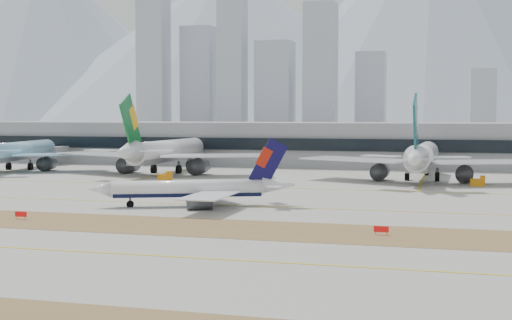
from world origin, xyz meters
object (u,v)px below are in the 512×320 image
(widebody_korean, at_px, (18,152))
(widebody_eva, at_px, (165,153))
(widebody_cathay, at_px, (422,158))
(taxiing_airliner, at_px, (195,190))
(terminal, at_px, (335,144))

(widebody_korean, relative_size, widebody_eva, 0.89)
(widebody_korean, height_order, widebody_cathay, widebody_cathay)
(taxiing_airliner, height_order, widebody_eva, widebody_eva)
(widebody_korean, bearing_deg, terminal, -69.95)
(taxiing_airliner, distance_m, widebody_eva, 78.74)
(widebody_korean, bearing_deg, taxiing_airliner, -138.00)
(widebody_eva, bearing_deg, taxiing_airliner, -153.03)
(widebody_cathay, height_order, terminal, widebody_cathay)
(taxiing_airliner, distance_m, widebody_korean, 111.60)
(widebody_korean, distance_m, widebody_eva, 50.85)
(widebody_cathay, distance_m, terminal, 65.77)
(taxiing_airliner, distance_m, widebody_cathay, 76.81)
(widebody_korean, bearing_deg, widebody_cathay, -101.15)
(widebody_cathay, relative_size, terminal, 0.23)
(widebody_eva, distance_m, terminal, 68.06)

